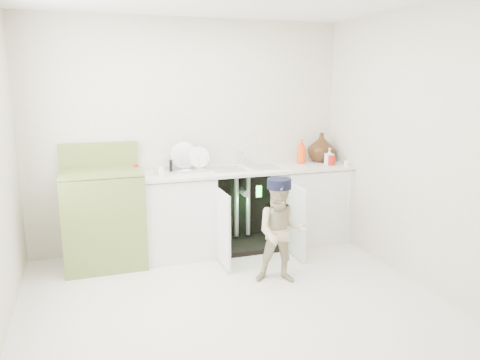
{
  "coord_description": "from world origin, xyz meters",
  "views": [
    {
      "loc": [
        -1.11,
        -3.55,
        1.86
      ],
      "look_at": [
        0.32,
        0.7,
        0.89
      ],
      "focal_mm": 35.0,
      "sensor_mm": 36.0,
      "label": 1
    }
  ],
  "objects": [
    {
      "name": "ground",
      "position": [
        0.0,
        0.0,
        0.0
      ],
      "size": [
        3.5,
        3.5,
        0.0
      ],
      "primitive_type": "plane",
      "color": "silver",
      "rests_on": "ground"
    },
    {
      "name": "room_shell",
      "position": [
        0.0,
        0.0,
        1.25
      ],
      "size": [
        6.0,
        5.5,
        1.26
      ],
      "color": "#BCB5A1",
      "rests_on": "ground"
    },
    {
      "name": "counter_run",
      "position": [
        0.59,
        1.21,
        0.48
      ],
      "size": [
        2.44,
        1.02,
        1.24
      ],
      "color": "silver",
      "rests_on": "ground"
    },
    {
      "name": "avocado_stove",
      "position": [
        -0.97,
        1.18,
        0.5
      ],
      "size": [
        0.78,
        0.65,
        1.22
      ],
      "color": "olive",
      "rests_on": "ground"
    },
    {
      "name": "repair_worker",
      "position": [
        0.56,
        0.21,
        0.5
      ],
      "size": [
        0.57,
        0.91,
        0.98
      ],
      "rotation": [
        0.0,
        0.0,
        -0.38
      ],
      "color": "tan",
      "rests_on": "ground"
    }
  ]
}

